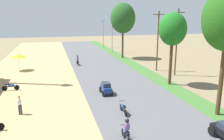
# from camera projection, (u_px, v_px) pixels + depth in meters

# --- Properties ---
(parked_motorbike_third) EXTENTS (1.80, 0.54, 0.94)m
(parked_motorbike_third) POSITION_uv_depth(u_px,v_px,m) (11.00, 86.00, 24.82)
(parked_motorbike_third) COLOR black
(parked_motorbike_third) RESTS_ON dirt_shoulder
(vendor_umbrella) EXTENTS (2.20, 2.20, 2.52)m
(vendor_umbrella) POSITION_uv_depth(u_px,v_px,m) (18.00, 56.00, 33.61)
(vendor_umbrella) COLOR #99999E
(vendor_umbrella) RESTS_ON dirt_shoulder
(pedestrian_on_shoulder) EXTENTS (0.43, 0.42, 1.62)m
(pedestrian_on_shoulder) POSITION_uv_depth(u_px,v_px,m) (20.00, 104.00, 18.61)
(pedestrian_on_shoulder) COLOR #33333D
(pedestrian_on_shoulder) RESTS_ON dirt_shoulder
(median_tree_second) EXTENTS (3.16, 3.16, 8.46)m
(median_tree_second) POSITION_uv_depth(u_px,v_px,m) (173.00, 30.00, 25.74)
(median_tree_second) COLOR #4C351E
(median_tree_second) RESTS_ON median_strip
(median_tree_third) EXTENTS (4.73, 4.73, 10.50)m
(median_tree_third) POSITION_uv_depth(u_px,v_px,m) (123.00, 18.00, 42.89)
(median_tree_third) COLOR #4C351E
(median_tree_third) RESTS_ON median_strip
(streetlamp_near) EXTENTS (3.16, 0.20, 8.24)m
(streetlamp_near) POSITION_uv_depth(u_px,v_px,m) (112.00, 31.00, 50.62)
(streetlamp_near) COLOR gray
(streetlamp_near) RESTS_ON median_strip
(streetlamp_mid) EXTENTS (3.16, 0.20, 7.10)m
(streetlamp_mid) POSITION_uv_depth(u_px,v_px,m) (103.00, 31.00, 59.28)
(streetlamp_mid) COLOR gray
(streetlamp_mid) RESTS_ON median_strip
(utility_pole_near) EXTENTS (1.80, 0.20, 9.01)m
(utility_pole_near) POSITION_uv_depth(u_px,v_px,m) (177.00, 42.00, 30.52)
(utility_pole_near) COLOR brown
(utility_pole_near) RESTS_ON ground
(utility_pole_far) EXTENTS (1.80, 0.20, 8.78)m
(utility_pole_far) POSITION_uv_depth(u_px,v_px,m) (158.00, 40.00, 33.27)
(utility_pole_far) COLOR brown
(utility_pole_far) RESTS_ON ground
(car_hatchback_blue) EXTENTS (1.04, 2.00, 1.23)m
(car_hatchback_blue) POSITION_uv_depth(u_px,v_px,m) (106.00, 88.00, 23.62)
(car_hatchback_blue) COLOR navy
(car_hatchback_blue) RESTS_ON road_strip
(motorbike_ahead_second) EXTENTS (0.54, 1.80, 1.66)m
(motorbike_ahead_second) POSITION_uv_depth(u_px,v_px,m) (126.00, 131.00, 14.49)
(motorbike_ahead_second) COLOR black
(motorbike_ahead_second) RESTS_ON road_strip
(motorbike_ahead_third) EXTENTS (0.54, 1.80, 0.94)m
(motorbike_ahead_third) POSITION_uv_depth(u_px,v_px,m) (123.00, 108.00, 18.88)
(motorbike_ahead_third) COLOR black
(motorbike_ahead_third) RESTS_ON road_strip
(motorbike_ahead_fourth) EXTENTS (0.54, 1.80, 1.66)m
(motorbike_ahead_fourth) POSITION_uv_depth(u_px,v_px,m) (78.00, 60.00, 37.72)
(motorbike_ahead_fourth) COLOR black
(motorbike_ahead_fourth) RESTS_ON road_strip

